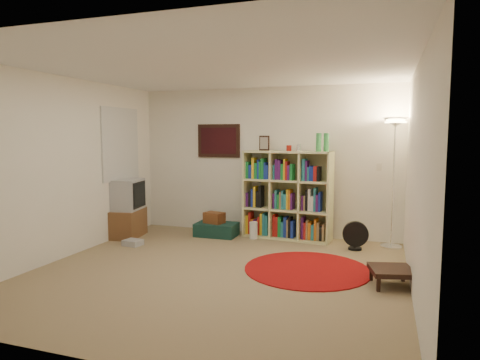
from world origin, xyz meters
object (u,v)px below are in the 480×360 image
object	(u,v)px
floor_fan	(355,236)
suitcase	(217,229)
bookshelf	(286,196)
tv_stand	(127,209)
side_table	(392,271)
floor_lamp	(395,140)

from	to	relation	value
floor_fan	suitcase	world-z (taller)	floor_fan
bookshelf	tv_stand	bearing A→B (deg)	-158.24
tv_stand	side_table	size ratio (longest dim) A/B	1.75
tv_stand	suitcase	bearing A→B (deg)	11.65
floor_lamp	tv_stand	size ratio (longest dim) A/B	2.01
floor_fan	floor_lamp	bearing A→B (deg)	24.13
tv_stand	suitcase	world-z (taller)	tv_stand
suitcase	side_table	distance (m)	3.21
floor_fan	suitcase	bearing A→B (deg)	168.21
floor_lamp	suitcase	distance (m)	3.18
floor_lamp	tv_stand	bearing A→B (deg)	-170.78
floor_lamp	tv_stand	world-z (taller)	floor_lamp
bookshelf	side_table	xyz separation A→B (m)	(1.63, -1.85, -0.52)
side_table	floor_fan	bearing A→B (deg)	108.70
bookshelf	floor_lamp	xyz separation A→B (m)	(1.65, -0.08, 0.93)
bookshelf	floor_fan	size ratio (longest dim) A/B	4.02
floor_lamp	side_table	world-z (taller)	floor_lamp
suitcase	tv_stand	bearing A→B (deg)	-160.40
bookshelf	suitcase	size ratio (longest dim) A/B	2.50
floor_fan	side_table	xyz separation A→B (m)	(0.49, -1.45, -0.04)
bookshelf	suitcase	world-z (taller)	bookshelf
suitcase	side_table	size ratio (longest dim) A/B	1.25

